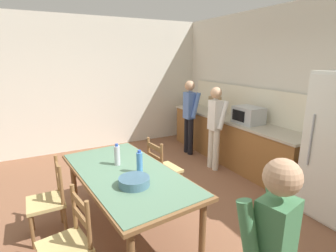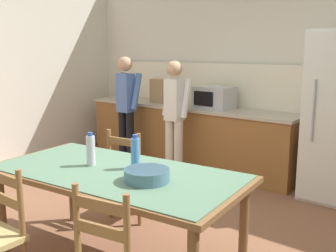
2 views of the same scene
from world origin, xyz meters
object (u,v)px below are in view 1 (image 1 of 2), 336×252
object	(u,v)px
serving_bowl	(134,181)
chair_side_far_left	(163,169)
microwave	(248,115)
paper_bag	(215,105)
chair_side_near_right	(68,245)
person_at_sink	(189,113)
chair_side_near_left	(49,200)
dining_table	(127,178)
person_at_counter	(215,124)
bottle_near_centre	(117,155)
bottle_off_centre	(140,162)

from	to	relation	value
serving_bowl	chair_side_far_left	distance (m)	1.23
microwave	paper_bag	xyz separation A→B (m)	(-0.98, -0.01, 0.03)
chair_side_near_right	person_at_sink	bearing A→B (deg)	121.07
chair_side_near_right	chair_side_near_left	bearing A→B (deg)	176.03
dining_table	chair_side_near_right	size ratio (longest dim) A/B	2.29
paper_bag	chair_side_near_left	bearing A→B (deg)	-68.12
chair_side_far_left	person_at_counter	world-z (taller)	person_at_counter
paper_bag	person_at_counter	world-z (taller)	person_at_counter
microwave	person_at_sink	size ratio (longest dim) A/B	0.32
paper_bag	chair_side_near_left	xyz separation A→B (m)	(1.36, -3.38, -0.62)
serving_bowl	chair_side_near_left	distance (m)	1.13
dining_table	chair_side_near_left	size ratio (longest dim) A/B	2.29
bottle_near_centre	chair_side_near_right	size ratio (longest dim) A/B	0.30
paper_bag	chair_side_far_left	xyz separation A→B (m)	(1.18, -1.82, -0.62)
dining_table	bottle_near_centre	xyz separation A→B (m)	(-0.25, -0.03, 0.20)
paper_bag	bottle_off_centre	world-z (taller)	paper_bag
person_at_sink	person_at_counter	xyz separation A→B (m)	(0.91, -0.02, -0.02)
serving_bowl	paper_bag	bearing A→B (deg)	128.63
microwave	paper_bag	world-z (taller)	paper_bag
microwave	dining_table	world-z (taller)	microwave
dining_table	person_at_counter	size ratio (longest dim) A/B	1.36
bottle_near_centre	chair_side_near_left	world-z (taller)	bottle_near_centre
chair_side_far_left	person_at_sink	xyz separation A→B (m)	(-1.39, 1.33, 0.45)
microwave	bottle_off_centre	xyz separation A→B (m)	(0.82, -2.43, -0.14)
paper_bag	chair_side_near_right	bearing A→B (deg)	-55.67
dining_table	chair_side_near_right	xyz separation A→B (m)	(0.53, -0.73, -0.25)
serving_bowl	chair_side_far_left	bearing A→B (deg)	139.20
microwave	person_at_counter	bearing A→B (deg)	-118.63
person_at_counter	serving_bowl	bearing A→B (deg)	-146.55
microwave	bottle_near_centre	bearing A→B (deg)	-79.36
chair_side_near_right	person_at_counter	distance (m)	3.20
bottle_near_centre	chair_side_near_left	distance (m)	0.93
paper_bag	dining_table	world-z (taller)	paper_bag
person_at_sink	bottle_near_centre	bearing A→B (deg)	-141.22
dining_table	bottle_near_centre	world-z (taller)	bottle_near_centre
microwave	dining_table	distance (m)	2.68
person_at_sink	serving_bowl	bearing A→B (deg)	-132.60
dining_table	serving_bowl	distance (m)	0.38
chair_side_far_left	paper_bag	bearing A→B (deg)	-63.94
bottle_off_centre	bottle_near_centre	bearing A→B (deg)	-154.33
serving_bowl	microwave	bearing A→B (deg)	112.74
dining_table	bottle_off_centre	size ratio (longest dim) A/B	7.73
chair_side_near_left	person_at_sink	xyz separation A→B (m)	(-1.57, 2.89, 0.45)
person_at_counter	bottle_off_centre	bearing A→B (deg)	-149.98
bottle_near_centre	chair_side_near_right	xyz separation A→B (m)	(0.78, -0.70, -0.45)
microwave	person_at_sink	distance (m)	1.30
chair_side_near_right	bottle_off_centre	bearing A→B (deg)	106.93
bottle_off_centre	serving_bowl	world-z (taller)	bottle_off_centre
person_at_sink	person_at_counter	size ratio (longest dim) A/B	1.03
paper_bag	person_at_counter	distance (m)	0.89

